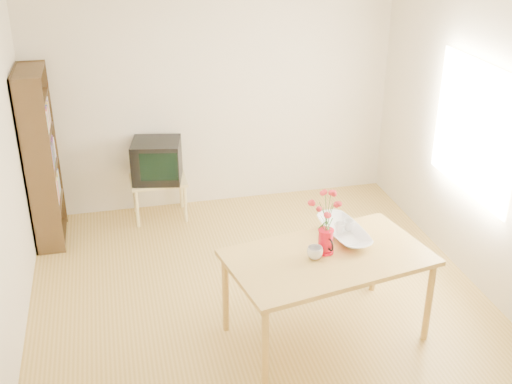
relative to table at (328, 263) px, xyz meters
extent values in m
plane|color=#A6823B|center=(-0.41, 0.43, -0.68)|extent=(4.50, 4.50, 0.00)
plane|color=white|center=(-0.41, 0.43, 1.92)|extent=(4.50, 4.50, 0.00)
plane|color=beige|center=(-0.41, 2.68, 0.62)|extent=(4.00, 0.00, 4.00)
plane|color=beige|center=(-0.41, -1.82, 0.62)|extent=(4.00, 0.00, 4.00)
plane|color=beige|center=(1.59, 0.43, 0.62)|extent=(0.00, 4.50, 4.50)
plane|color=white|center=(1.57, 0.73, 0.72)|extent=(0.00, 1.30, 1.30)
cube|color=#BC8F40|center=(0.00, 0.00, 0.05)|extent=(1.69, 1.16, 0.04)
cylinder|color=#BC8F40|center=(-0.63, -0.51, -0.32)|extent=(0.06, 0.06, 0.71)
cylinder|color=#BC8F40|center=(0.78, -0.24, -0.32)|extent=(0.06, 0.06, 0.71)
cylinder|color=#BC8F40|center=(-0.78, 0.24, -0.32)|extent=(0.06, 0.06, 0.71)
cylinder|color=#BC8F40|center=(0.63, 0.51, -0.32)|extent=(0.06, 0.06, 0.71)
cube|color=#D1BA76|center=(-1.11, 2.40, -0.23)|extent=(0.60, 0.45, 0.03)
cylinder|color=#D1BA76|center=(-1.37, 2.22, -0.46)|extent=(0.04, 0.04, 0.43)
cylinder|color=#D1BA76|center=(-0.85, 2.22, -0.46)|extent=(0.04, 0.04, 0.43)
cylinder|color=#D1BA76|center=(-1.37, 2.59, -0.46)|extent=(0.04, 0.04, 0.43)
cylinder|color=#D1BA76|center=(-0.85, 2.59, -0.46)|extent=(0.04, 0.04, 0.43)
cube|color=#302010|center=(-2.26, 1.85, 0.22)|extent=(0.28, 0.02, 1.80)
cube|color=#302010|center=(-2.26, 2.52, 0.22)|extent=(0.28, 0.03, 1.80)
cube|color=#302010|center=(-2.39, 2.18, 0.22)|extent=(0.02, 0.70, 1.80)
cube|color=#302010|center=(-2.26, 2.18, -0.64)|extent=(0.27, 0.65, 0.02)
cube|color=#302010|center=(-2.26, 2.18, -0.28)|extent=(0.27, 0.65, 0.02)
cube|color=#302010|center=(-2.26, 2.18, 0.10)|extent=(0.27, 0.65, 0.02)
cube|color=#302010|center=(-2.26, 2.18, 0.48)|extent=(0.27, 0.65, 0.02)
cube|color=#302010|center=(-2.26, 2.18, 0.84)|extent=(0.27, 0.65, 0.02)
cube|color=#302010|center=(-2.26, 2.18, 1.10)|extent=(0.27, 0.65, 0.02)
cylinder|color=red|center=(-0.01, 0.05, 0.17)|extent=(0.11, 0.11, 0.19)
cylinder|color=red|center=(-0.01, 0.05, 0.08)|extent=(0.13, 0.13, 0.02)
cylinder|color=red|center=(-0.01, 0.05, 0.27)|extent=(0.12, 0.12, 0.01)
cone|color=red|center=(-0.02, 0.00, 0.24)|extent=(0.05, 0.07, 0.06)
torus|color=black|center=(0.00, 0.12, 0.18)|extent=(0.03, 0.10, 0.10)
imported|color=white|center=(-0.12, -0.01, 0.12)|extent=(0.17, 0.17, 0.10)
imported|color=white|center=(0.23, 0.28, 0.27)|extent=(0.47, 0.47, 0.41)
imported|color=white|center=(0.19, 0.28, 0.24)|extent=(0.11, 0.11, 0.07)
imported|color=white|center=(0.27, 0.30, 0.24)|extent=(0.09, 0.09, 0.07)
cube|color=black|center=(-1.11, 2.40, 0.00)|extent=(0.58, 0.55, 0.44)
cube|color=black|center=(-1.11, 2.49, 0.02)|extent=(0.40, 0.32, 0.31)
cube|color=black|center=(-1.11, 2.17, 0.02)|extent=(0.39, 0.09, 0.31)
camera|label=1|loc=(-1.53, -4.03, 2.65)|focal=45.00mm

